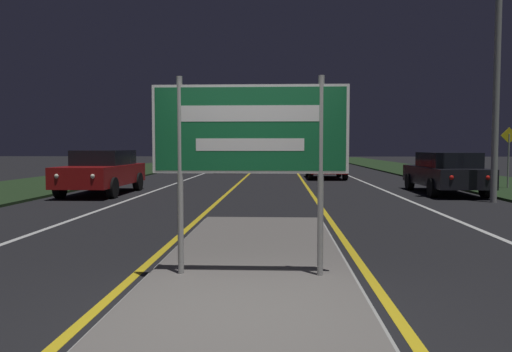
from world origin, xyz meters
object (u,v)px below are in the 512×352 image
(warning_sign, at_px, (509,151))
(car_approaching_0, at_px, (102,171))
(highway_sign, at_px, (250,136))
(car_receding_1, at_px, (326,164))
(car_approaching_1, at_px, (232,159))
(car_receding_0, at_px, (445,172))
(car_receding_2, at_px, (315,159))

(warning_sign, bearing_deg, car_approaching_0, -171.50)
(highway_sign, distance_m, car_approaching_0, 12.32)
(car_receding_1, xyz_separation_m, car_approaching_1, (-5.39, 6.44, 0.05))
(car_approaching_1, bearing_deg, car_receding_1, -50.08)
(highway_sign, relative_size, car_receding_0, 0.51)
(car_approaching_0, bearing_deg, highway_sign, -62.48)
(car_receding_0, xyz_separation_m, car_approaching_1, (-8.70, 14.60, 0.07))
(car_receding_0, distance_m, car_receding_2, 19.20)
(car_approaching_0, distance_m, warning_sign, 14.65)
(car_receding_2, relative_size, warning_sign, 2.00)
(car_receding_0, xyz_separation_m, car_receding_2, (-3.12, 18.95, 0.01))
(car_receding_2, bearing_deg, car_approaching_1, -142.11)
(car_approaching_1, bearing_deg, highway_sign, -84.10)
(car_approaching_0, height_order, car_approaching_1, car_approaching_1)
(highway_sign, relative_size, car_approaching_1, 0.52)
(car_receding_0, height_order, car_approaching_0, car_approaching_0)
(car_receding_0, relative_size, car_approaching_1, 1.03)
(car_approaching_1, bearing_deg, car_approaching_0, -101.08)
(car_receding_1, height_order, warning_sign, warning_sign)
(highway_sign, distance_m, warning_sign, 15.75)
(car_receding_1, distance_m, car_approaching_0, 12.12)
(car_receding_1, height_order, car_approaching_0, car_approaching_0)
(car_approaching_0, xyz_separation_m, warning_sign, (14.47, 2.16, 0.65))
(highway_sign, distance_m, car_receding_1, 19.87)
(car_receding_2, height_order, car_approaching_0, car_approaching_0)
(highway_sign, bearing_deg, car_approaching_0, 117.52)
(car_receding_0, height_order, car_receding_1, car_receding_1)
(car_receding_0, bearing_deg, car_approaching_0, -177.03)
(car_receding_0, relative_size, car_approaching_0, 1.00)
(car_approaching_0, height_order, warning_sign, warning_sign)
(highway_sign, bearing_deg, car_receding_2, 84.59)
(highway_sign, distance_m, car_receding_2, 30.59)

